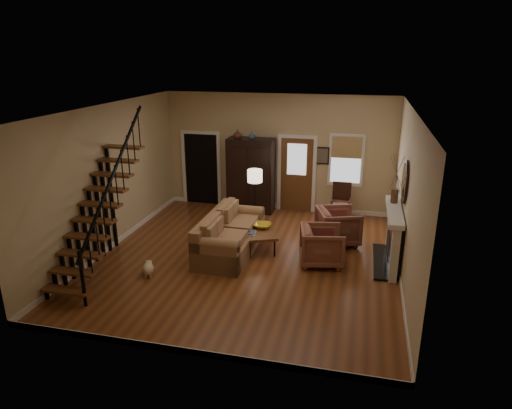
% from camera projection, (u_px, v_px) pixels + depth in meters
% --- Properties ---
extents(room, '(7.00, 7.33, 3.30)m').
position_uv_depth(room, '(249.00, 173.00, 11.39)').
color(room, brown).
rests_on(room, ground).
extents(staircase, '(0.94, 2.80, 3.20)m').
position_uv_depth(staircase, '(96.00, 199.00, 9.06)').
color(staircase, brown).
rests_on(staircase, ground).
extents(fireplace, '(0.33, 1.95, 2.30)m').
position_uv_depth(fireplace, '(395.00, 232.00, 9.70)').
color(fireplace, black).
rests_on(fireplace, ground).
extents(armoire, '(1.30, 0.60, 2.10)m').
position_uv_depth(armoire, '(251.00, 175.00, 12.88)').
color(armoire, black).
rests_on(armoire, ground).
extents(vase_a, '(0.24, 0.24, 0.25)m').
position_uv_depth(vase_a, '(238.00, 134.00, 12.49)').
color(vase_a, '#4C2619').
rests_on(vase_a, armoire).
extents(vase_b, '(0.20, 0.20, 0.21)m').
position_uv_depth(vase_b, '(252.00, 135.00, 12.41)').
color(vase_b, '#334C60').
rests_on(vase_b, armoire).
extents(sofa, '(1.07, 2.41, 0.89)m').
position_uv_depth(sofa, '(230.00, 234.00, 10.35)').
color(sofa, '#946943').
rests_on(sofa, ground).
extents(coffee_table, '(1.09, 1.36, 0.46)m').
position_uv_depth(coffee_table, '(259.00, 239.00, 10.64)').
color(coffee_table, brown).
rests_on(coffee_table, ground).
extents(bowl, '(0.41, 0.41, 0.10)m').
position_uv_depth(bowl, '(262.00, 226.00, 10.68)').
color(bowl, gold).
rests_on(bowl, coffee_table).
extents(books, '(0.22, 0.30, 0.06)m').
position_uv_depth(books, '(251.00, 233.00, 10.31)').
color(books, beige).
rests_on(books, coffee_table).
extents(armchair_left, '(1.07, 1.05, 0.83)m').
position_uv_depth(armchair_left, '(322.00, 246.00, 9.81)').
color(armchair_left, maroon).
rests_on(armchair_left, ground).
extents(armchair_right, '(1.21, 1.19, 0.87)m').
position_uv_depth(armchair_right, '(338.00, 226.00, 10.84)').
color(armchair_right, maroon).
rests_on(armchair_right, ground).
extents(floor_lamp, '(0.43, 0.43, 1.62)m').
position_uv_depth(floor_lamp, '(255.00, 201.00, 11.46)').
color(floor_lamp, black).
rests_on(floor_lamp, ground).
extents(side_chair, '(0.54, 0.54, 1.02)m').
position_uv_depth(side_chair, '(341.00, 202.00, 12.31)').
color(side_chair, '#321A10').
rests_on(side_chair, ground).
extents(dog, '(0.37, 0.45, 0.29)m').
position_uv_depth(dog, '(148.00, 270.00, 9.34)').
color(dog, beige).
rests_on(dog, ground).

